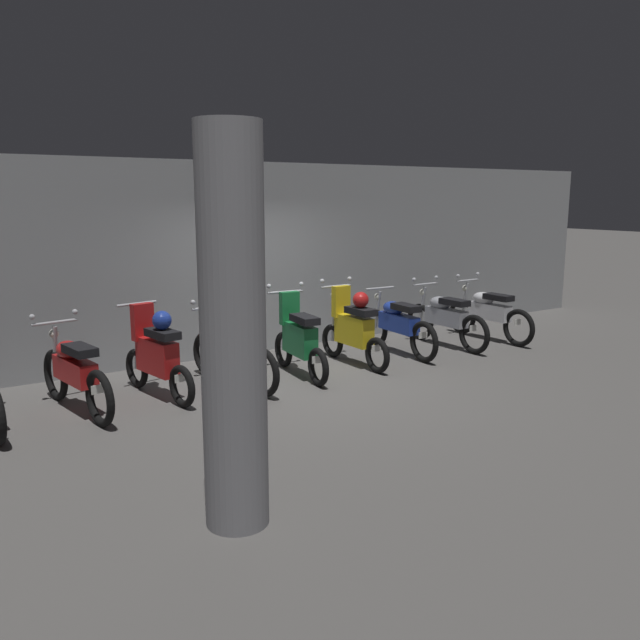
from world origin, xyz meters
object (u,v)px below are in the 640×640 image
at_px(motorbike_slot_5, 353,328).
at_px(support_pillar, 233,332).
at_px(motorbike_slot_6, 398,324).
at_px(motorbike_slot_7, 445,318).
at_px(motorbike_slot_1, 74,372).
at_px(motorbike_slot_3, 232,350).
at_px(motorbike_slot_2, 156,354).
at_px(motorbike_slot_4, 299,339).
at_px(motorbike_slot_8, 488,312).

xyz_separation_m(motorbike_slot_5, support_pillar, (-3.62, -3.48, 0.97)).
height_order(motorbike_slot_6, motorbike_slot_7, motorbike_slot_7).
bearing_deg(motorbike_slot_1, motorbike_slot_3, -0.58).
height_order(motorbike_slot_2, motorbike_slot_4, motorbike_slot_4).
xyz_separation_m(motorbike_slot_3, motorbike_slot_8, (5.09, 0.14, 0.00)).
height_order(motorbike_slot_5, motorbike_slot_8, motorbike_slot_5).
bearing_deg(motorbike_slot_4, support_pillar, -127.49).
relative_size(motorbike_slot_5, motorbike_slot_7, 0.86).
bearing_deg(motorbike_slot_5, motorbike_slot_1, -179.80).
bearing_deg(motorbike_slot_7, support_pillar, -147.40).
distance_m(motorbike_slot_5, motorbike_slot_8, 3.05).
distance_m(motorbike_slot_5, motorbike_slot_7, 2.04).
xyz_separation_m(motorbike_slot_2, support_pillar, (-0.57, -3.52, 0.97)).
height_order(motorbike_slot_5, motorbike_slot_7, motorbike_slot_5).
distance_m(motorbike_slot_4, motorbike_slot_5, 1.02).
height_order(motorbike_slot_3, motorbike_slot_5, motorbike_slot_5).
bearing_deg(support_pillar, motorbike_slot_3, 65.30).
relative_size(motorbike_slot_5, support_pillar, 0.55).
distance_m(motorbike_slot_2, motorbike_slot_3, 1.02).
relative_size(motorbike_slot_1, motorbike_slot_4, 1.15).
distance_m(motorbike_slot_2, motorbike_slot_5, 3.06).
xyz_separation_m(motorbike_slot_5, motorbike_slot_8, (3.05, 0.10, -0.08)).
height_order(motorbike_slot_4, motorbike_slot_7, motorbike_slot_4).
xyz_separation_m(motorbike_slot_4, motorbike_slot_8, (4.07, 0.18, -0.04)).
relative_size(motorbike_slot_1, support_pillar, 0.63).
relative_size(motorbike_slot_2, motorbike_slot_5, 0.99).
xyz_separation_m(motorbike_slot_3, motorbike_slot_6, (3.06, 0.20, -0.00)).
distance_m(motorbike_slot_1, motorbike_slot_8, 7.13).
height_order(motorbike_slot_2, motorbike_slot_8, motorbike_slot_2).
xyz_separation_m(motorbike_slot_1, motorbike_slot_7, (6.11, 0.15, 0.00)).
distance_m(motorbike_slot_3, motorbike_slot_4, 1.03).
height_order(motorbike_slot_8, support_pillar, support_pillar).
distance_m(motorbike_slot_4, support_pillar, 4.41).
distance_m(motorbike_slot_1, support_pillar, 3.65).
bearing_deg(motorbike_slot_5, motorbike_slot_2, 179.22).
distance_m(motorbike_slot_3, motorbike_slot_5, 2.04).
distance_m(motorbike_slot_2, support_pillar, 3.70).
bearing_deg(motorbike_slot_6, motorbike_slot_4, -173.09).
xyz_separation_m(motorbike_slot_3, motorbike_slot_5, (2.04, 0.04, 0.08)).
height_order(motorbike_slot_1, motorbike_slot_6, motorbike_slot_1).
bearing_deg(motorbike_slot_4, motorbike_slot_8, 2.52).
bearing_deg(motorbike_slot_2, motorbike_slot_8, 0.55).
relative_size(motorbike_slot_2, motorbike_slot_3, 0.86).
distance_m(motorbike_slot_2, motorbike_slot_4, 2.05).
xyz_separation_m(motorbike_slot_4, motorbike_slot_6, (2.03, 0.25, -0.04)).
bearing_deg(motorbike_slot_8, motorbike_slot_6, 178.09).
relative_size(motorbike_slot_4, motorbike_slot_7, 0.86).
xyz_separation_m(motorbike_slot_2, motorbike_slot_8, (6.11, 0.06, -0.07)).
bearing_deg(motorbike_slot_6, motorbike_slot_1, -177.95).
xyz_separation_m(motorbike_slot_3, support_pillar, (-1.59, -3.45, 1.04)).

